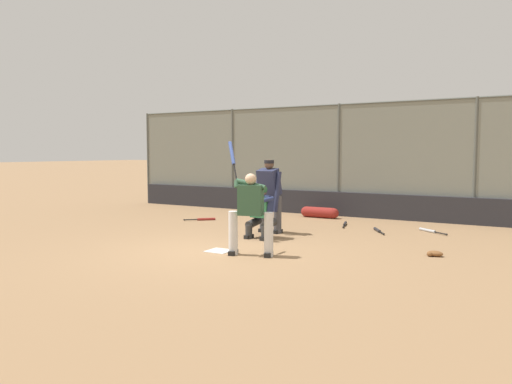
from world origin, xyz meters
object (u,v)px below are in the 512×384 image
batter_at_plate (250,211)px  spare_bat_near_backstop (378,230)px  catcher_behind_plate (260,211)px  spare_bat_first_base_side (345,224)px  spare_bat_third_base_side (429,231)px  fielding_glove_on_dirt (434,254)px  equipment_bag_dugout_side (320,212)px  spare_bat_by_padding (204,219)px  umpire_home (269,194)px

batter_at_plate → spare_bat_near_backstop: 4.04m
batter_at_plate → catcher_behind_plate: 1.83m
spare_bat_first_base_side → spare_bat_third_base_side: bearing=-106.9°
catcher_behind_plate → fielding_glove_on_dirt: catcher_behind_plate is taller
spare_bat_first_base_side → equipment_bag_dugout_side: size_ratio=0.75×
spare_bat_near_backstop → spare_bat_third_base_side: size_ratio=1.01×
catcher_behind_plate → spare_bat_near_backstop: size_ratio=1.55×
spare_bat_first_base_side → catcher_behind_plate: bearing=145.1°
catcher_behind_plate → equipment_bag_dugout_side: size_ratio=1.02×
spare_bat_by_padding → spare_bat_third_base_side: (-5.70, -1.00, 0.00)m
catcher_behind_plate → spare_bat_by_padding: size_ratio=1.78×
spare_bat_by_padding → fielding_glove_on_dirt: (-6.32, 1.74, 0.02)m
spare_bat_near_backstop → spare_bat_first_base_side: (1.02, -0.57, 0.00)m
spare_bat_near_backstop → equipment_bag_dugout_side: (2.15, -1.63, 0.12)m
catcher_behind_plate → spare_bat_near_backstop: 2.93m
catcher_behind_plate → spare_bat_first_base_side: 2.90m
equipment_bag_dugout_side → spare_bat_third_base_side: bearing=161.1°
batter_at_plate → spare_bat_by_padding: bearing=-58.9°
umpire_home → spare_bat_by_padding: bearing=-13.9°
fielding_glove_on_dirt → batter_at_plate: bearing=28.9°
spare_bat_first_base_side → fielding_glove_on_dirt: 3.86m
umpire_home → fielding_glove_on_dirt: size_ratio=6.07×
equipment_bag_dugout_side → umpire_home: bearing=90.6°
umpire_home → spare_bat_third_base_side: (-3.17, -1.92, -0.87)m
spare_bat_by_padding → fielding_glove_on_dirt: size_ratio=2.33×
spare_bat_near_backstop → spare_bat_first_base_side: size_ratio=0.88×
spare_bat_third_base_side → spare_bat_first_base_side: 2.07m
catcher_behind_plate → spare_bat_first_base_side: (-0.92, -2.69, -0.56)m
spare_bat_near_backstop → spare_bat_third_base_side: 1.18m
spare_bat_first_base_side → fielding_glove_on_dirt: size_ratio=3.05×
spare_bat_third_base_side → spare_bat_first_base_side: (2.07, -0.03, 0.00)m
fielding_glove_on_dirt → equipment_bag_dugout_side: equipment_bag_dugout_side is taller
umpire_home → equipment_bag_dugout_side: umpire_home is taller
spare_bat_first_base_side → fielding_glove_on_dirt: (-2.68, 2.77, 0.02)m
spare_bat_near_backstop → equipment_bag_dugout_side: size_ratio=0.66×
umpire_home → fielding_glove_on_dirt: bearing=173.9°
spare_bat_by_padding → fielding_glove_on_dirt: fielding_glove_on_dirt is taller
spare_bat_third_base_side → batter_at_plate: bearing=100.6°
catcher_behind_plate → spare_bat_first_base_side: bearing=-107.3°
spare_bat_third_base_side → fielding_glove_on_dirt: size_ratio=2.64×
spare_bat_near_backstop → spare_bat_first_base_side: same height
umpire_home → spare_bat_near_backstop: umpire_home is taller
batter_at_plate → spare_bat_by_padding: size_ratio=3.18×
spare_bat_third_base_side → fielding_glove_on_dirt: 2.81m
umpire_home → spare_bat_third_base_side: umpire_home is taller
spare_bat_by_padding → spare_bat_near_backstop: bearing=-39.0°
spare_bat_by_padding → spare_bat_third_base_side: same height
batter_at_plate → equipment_bag_dugout_side: bearing=-95.0°
spare_bat_near_backstop → spare_bat_by_padding: bearing=65.0°
catcher_behind_plate → umpire_home: umpire_home is taller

